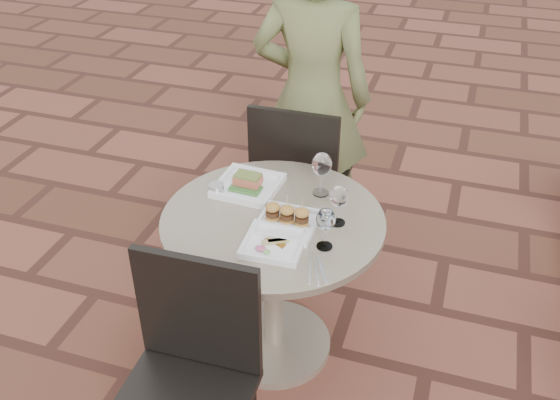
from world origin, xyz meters
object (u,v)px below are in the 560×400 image
(chair_far, at_px, (298,172))
(plate_sliders, at_px, (287,219))
(diner, at_px, (312,98))
(plate_salmon, at_px, (248,185))
(chair_near, at_px, (189,366))
(plate_tuna, at_px, (274,243))
(cafe_table, at_px, (273,265))

(chair_far, height_order, plate_sliders, chair_far)
(chair_far, xyz_separation_m, diner, (-0.01, 0.25, 0.29))
(plate_sliders, bearing_deg, chair_far, 102.82)
(diner, distance_m, plate_salmon, 0.75)
(diner, relative_size, plate_salmon, 6.23)
(diner, height_order, plate_sliders, diner)
(chair_far, xyz_separation_m, plate_sliders, (0.16, -0.69, 0.21))
(chair_near, height_order, plate_salmon, chair_near)
(diner, height_order, plate_tuna, diner)
(plate_sliders, bearing_deg, chair_near, -103.31)
(chair_far, height_order, diner, diner)
(cafe_table, height_order, chair_near, chair_near)
(chair_near, height_order, plate_sliders, chair_near)
(plate_salmon, bearing_deg, chair_far, 80.40)
(diner, bearing_deg, plate_tuna, 93.20)
(plate_sliders, bearing_deg, plate_salmon, 139.37)
(cafe_table, height_order, chair_far, chair_far)
(cafe_table, bearing_deg, diner, 96.02)
(plate_sliders, distance_m, plate_tuna, 0.14)
(plate_salmon, bearing_deg, plate_tuna, -55.75)
(cafe_table, distance_m, plate_tuna, 0.32)
(chair_far, height_order, plate_tuna, chair_far)
(cafe_table, relative_size, plate_sliders, 3.96)
(diner, xyz_separation_m, plate_tuna, (0.16, -1.08, -0.10))
(plate_salmon, height_order, plate_tuna, plate_salmon)
(cafe_table, xyz_separation_m, chair_near, (-0.08, -0.66, 0.07))
(plate_salmon, bearing_deg, plate_sliders, -40.63)
(chair_far, bearing_deg, diner, -88.70)
(cafe_table, xyz_separation_m, chair_far, (-0.09, 0.65, 0.07))
(chair_far, relative_size, plate_tuna, 3.96)
(chair_far, xyz_separation_m, chair_near, (0.01, -1.31, 0.00))
(chair_far, bearing_deg, cafe_table, 96.67)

